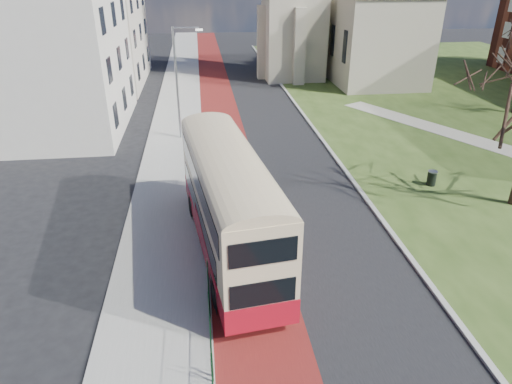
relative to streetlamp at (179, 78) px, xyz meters
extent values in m
plane|color=black|center=(4.35, -18.00, -4.59)|extent=(160.00, 160.00, 0.00)
cube|color=black|center=(5.85, 2.00, -4.59)|extent=(9.00, 120.00, 0.01)
cube|color=#591414|center=(3.15, 2.00, -4.59)|extent=(3.40, 120.00, 0.01)
cube|color=gray|center=(-0.65, 2.00, -4.53)|extent=(4.00, 120.00, 0.12)
cube|color=#999993|center=(1.35, 2.00, -4.53)|extent=(0.25, 120.00, 0.13)
cube|color=#999993|center=(10.45, 4.00, -4.53)|extent=(0.25, 80.00, 0.13)
cylinder|color=black|center=(1.40, -14.00, -3.49)|extent=(0.04, 24.00, 0.04)
cylinder|color=black|center=(1.40, -14.00, -4.44)|extent=(0.04, 24.00, 0.04)
cube|color=#A09782|center=(20.85, 20.00, -0.09)|extent=(9.00, 18.00, 9.00)
cube|color=beige|center=(-9.65, 4.00, 1.66)|extent=(10.00, 14.00, 12.50)
cube|color=beige|center=(-9.65, 20.00, 0.91)|extent=(10.00, 16.00, 11.00)
cylinder|color=gray|center=(-0.15, 0.00, -0.47)|extent=(0.16, 0.16, 8.00)
cylinder|color=gray|center=(0.75, 0.00, 3.43)|extent=(1.80, 0.10, 0.10)
cube|color=silver|center=(1.65, 0.00, 3.28)|extent=(0.50, 0.18, 0.12)
cube|color=maroon|center=(2.47, -15.90, -3.53)|extent=(4.10, 11.71, 1.04)
cube|color=#D0B88E|center=(2.47, -15.90, -1.50)|extent=(4.06, 11.65, 3.02)
cube|color=black|center=(1.13, -15.75, -2.44)|extent=(1.26, 9.34, 0.99)
cube|color=black|center=(3.73, -15.42, -2.44)|extent=(1.26, 9.34, 0.99)
cube|color=black|center=(1.17, -16.06, -0.87)|extent=(1.37, 10.25, 0.94)
cube|color=black|center=(3.77, -15.73, -0.87)|extent=(1.37, 10.25, 0.94)
cube|color=black|center=(1.74, -10.24, -2.44)|extent=(2.33, 0.38, 1.09)
cube|color=black|center=(1.74, -10.24, -0.87)|extent=(2.33, 0.38, 0.94)
cube|color=orange|center=(1.74, -10.24, -0.28)|extent=(1.86, 0.34, 0.31)
cylinder|color=black|center=(0.77, -12.18, -4.05)|extent=(0.45, 1.12, 1.08)
cylinder|color=black|center=(3.17, -11.87, -4.05)|extent=(0.45, 1.12, 1.08)
cylinder|color=black|center=(1.71, -19.46, -4.05)|extent=(0.45, 1.12, 1.08)
cylinder|color=black|center=(4.11, -19.16, -4.05)|extent=(0.45, 1.12, 1.08)
cylinder|color=black|center=(14.92, -10.23, -4.13)|extent=(0.55, 0.55, 0.85)
cylinder|color=gray|center=(14.92, -10.23, -3.68)|extent=(0.59, 0.59, 0.06)
camera|label=1|loc=(1.50, -33.45, 7.20)|focal=32.00mm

